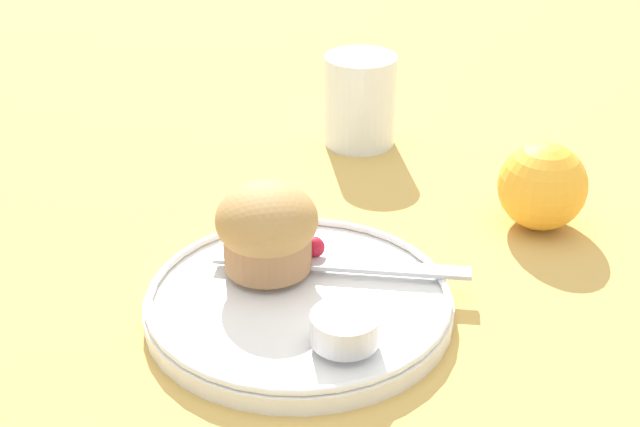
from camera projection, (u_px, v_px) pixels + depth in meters
name	position (u px, v px, depth m)	size (l,w,h in m)	color
ground_plane	(328.00, 305.00, 0.68)	(3.00, 3.00, 0.00)	tan
plate	(299.00, 302.00, 0.67)	(0.23, 0.23, 0.02)	white
muffin	(267.00, 228.00, 0.68)	(0.08, 0.08, 0.07)	#9E7047
cream_ramekin	(345.00, 327.00, 0.60)	(0.05, 0.05, 0.02)	silver
berry_pair	(306.00, 244.00, 0.70)	(0.03, 0.02, 0.02)	#B7192D
butter_knife	(341.00, 265.00, 0.69)	(0.17, 0.13, 0.00)	#B7B7BC
orange_fruit	(542.00, 186.00, 0.77)	(0.08, 0.08, 0.08)	#F4A82D
juice_glass	(360.00, 100.00, 0.92)	(0.07, 0.07, 0.10)	silver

